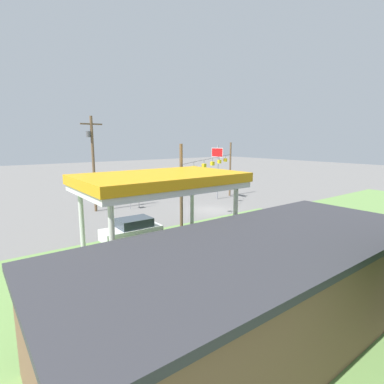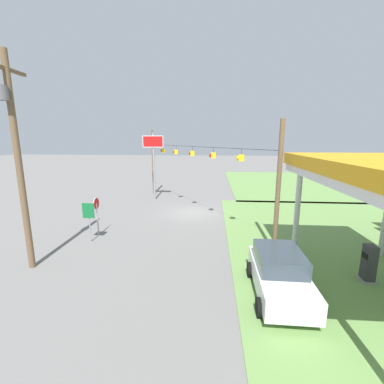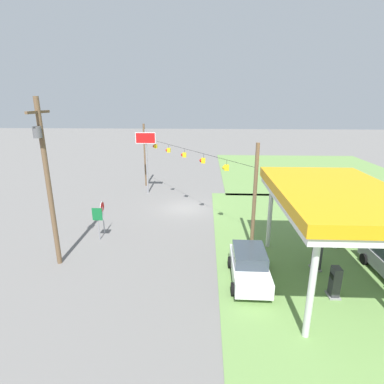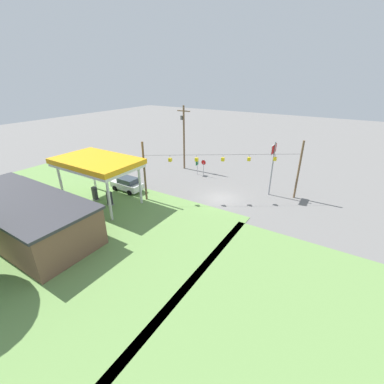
{
  "view_description": "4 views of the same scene",
  "coord_description": "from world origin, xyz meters",
  "px_view_note": "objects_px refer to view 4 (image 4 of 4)",
  "views": [
    {
      "loc": [
        20.44,
        23.4,
        7.26
      ],
      "look_at": [
        5.22,
        3.38,
        2.95
      ],
      "focal_mm": 28.0,
      "sensor_mm": 36.0,
      "label": 1
    },
    {
      "loc": [
        20.74,
        1.61,
        6.04
      ],
      "look_at": [
        1.99,
        0.11,
        2.19
      ],
      "focal_mm": 24.0,
      "sensor_mm": 36.0,
      "label": 2
    },
    {
      "loc": [
        25.81,
        1.81,
        9.51
      ],
      "look_at": [
        4.89,
        0.88,
        3.07
      ],
      "focal_mm": 28.0,
      "sensor_mm": 36.0,
      "label": 3
    },
    {
      "loc": [
        -11.94,
        25.73,
        13.6
      ],
      "look_at": [
        2.17,
        3.18,
        1.56
      ],
      "focal_mm": 24.0,
      "sensor_mm": 36.0,
      "label": 4
    }
  ],
  "objects_px": {
    "fuel_pump_far": "(95,194)",
    "route_sign": "(197,164)",
    "gas_station_canopy": "(97,163)",
    "car_at_pumps_front": "(127,184)",
    "stop_sign_overhead": "(273,158)",
    "utility_pole_main": "(184,135)",
    "fuel_pump_near": "(110,199)",
    "gas_station_store": "(23,216)",
    "car_at_pumps_rear": "(73,210)",
    "stop_sign_roadside": "(204,164)"
  },
  "relations": [
    {
      "from": "stop_sign_overhead",
      "to": "route_sign",
      "type": "bearing_deg",
      "value": -6.89
    },
    {
      "from": "fuel_pump_far",
      "to": "fuel_pump_near",
      "type": "bearing_deg",
      "value": 180.0
    },
    {
      "from": "gas_station_canopy",
      "to": "stop_sign_roadside",
      "type": "height_order",
      "value": "gas_station_canopy"
    },
    {
      "from": "utility_pole_main",
      "to": "car_at_pumps_rear",
      "type": "bearing_deg",
      "value": 87.44
    },
    {
      "from": "fuel_pump_far",
      "to": "stop_sign_overhead",
      "type": "relative_size",
      "value": 0.25
    },
    {
      "from": "gas_station_store",
      "to": "car_at_pumps_rear",
      "type": "relative_size",
      "value": 3.28
    },
    {
      "from": "route_sign",
      "to": "fuel_pump_far",
      "type": "bearing_deg",
      "value": 67.27
    },
    {
      "from": "car_at_pumps_front",
      "to": "stop_sign_overhead",
      "type": "relative_size",
      "value": 0.64
    },
    {
      "from": "stop_sign_roadside",
      "to": "gas_station_store",
      "type": "bearing_deg",
      "value": -106.15
    },
    {
      "from": "fuel_pump_near",
      "to": "car_at_pumps_front",
      "type": "height_order",
      "value": "car_at_pumps_front"
    },
    {
      "from": "gas_station_canopy",
      "to": "car_at_pumps_front",
      "type": "relative_size",
      "value": 2.21
    },
    {
      "from": "gas_station_store",
      "to": "stop_sign_roadside",
      "type": "xyz_separation_m",
      "value": [
        -6.43,
        -22.19,
        -0.06
      ]
    },
    {
      "from": "fuel_pump_far",
      "to": "gas_station_store",
      "type": "bearing_deg",
      "value": 93.56
    },
    {
      "from": "car_at_pumps_front",
      "to": "fuel_pump_far",
      "type": "bearing_deg",
      "value": 73.22
    },
    {
      "from": "fuel_pump_near",
      "to": "route_sign",
      "type": "relative_size",
      "value": 0.69
    },
    {
      "from": "fuel_pump_far",
      "to": "route_sign",
      "type": "xyz_separation_m",
      "value": [
        -5.85,
        -13.96,
        0.92
      ]
    },
    {
      "from": "fuel_pump_near",
      "to": "route_sign",
      "type": "bearing_deg",
      "value": -103.27
    },
    {
      "from": "car_at_pumps_rear",
      "to": "route_sign",
      "type": "relative_size",
      "value": 1.98
    },
    {
      "from": "car_at_pumps_front",
      "to": "utility_pole_main",
      "type": "height_order",
      "value": "utility_pole_main"
    },
    {
      "from": "car_at_pumps_front",
      "to": "car_at_pumps_rear",
      "type": "bearing_deg",
      "value": 93.84
    },
    {
      "from": "gas_station_store",
      "to": "fuel_pump_near",
      "type": "distance_m",
      "value": 8.54
    },
    {
      "from": "car_at_pumps_front",
      "to": "route_sign",
      "type": "xyz_separation_m",
      "value": [
        -4.56,
        -9.9,
        0.79
      ]
    },
    {
      "from": "car_at_pumps_front",
      "to": "stop_sign_roadside",
      "type": "xyz_separation_m",
      "value": [
        -5.65,
        -9.9,
        0.89
      ]
    },
    {
      "from": "car_at_pumps_rear",
      "to": "stop_sign_overhead",
      "type": "relative_size",
      "value": 0.71
    },
    {
      "from": "fuel_pump_near",
      "to": "car_at_pumps_front",
      "type": "bearing_deg",
      "value": -72.7
    },
    {
      "from": "gas_station_store",
      "to": "utility_pole_main",
      "type": "height_order",
      "value": "utility_pole_main"
    },
    {
      "from": "utility_pole_main",
      "to": "gas_station_store",
      "type": "bearing_deg",
      "value": 84.98
    },
    {
      "from": "stop_sign_overhead",
      "to": "utility_pole_main",
      "type": "xyz_separation_m",
      "value": [
        14.55,
        -2.73,
        0.68
      ]
    },
    {
      "from": "car_at_pumps_rear",
      "to": "route_sign",
      "type": "bearing_deg",
      "value": 77.03
    },
    {
      "from": "car_at_pumps_front",
      "to": "fuel_pump_near",
      "type": "bearing_deg",
      "value": 108.14
    },
    {
      "from": "gas_station_store",
      "to": "fuel_pump_far",
      "type": "xyz_separation_m",
      "value": [
        0.51,
        -8.22,
        -1.08
      ]
    },
    {
      "from": "car_at_pumps_front",
      "to": "utility_pole_main",
      "type": "relative_size",
      "value": 0.44
    },
    {
      "from": "gas_station_store",
      "to": "utility_pole_main",
      "type": "relative_size",
      "value": 1.6
    },
    {
      "from": "fuel_pump_near",
      "to": "route_sign",
      "type": "distance_m",
      "value": 14.37
    },
    {
      "from": "fuel_pump_far",
      "to": "utility_pole_main",
      "type": "bearing_deg",
      "value": -99.56
    },
    {
      "from": "stop_sign_roadside",
      "to": "route_sign",
      "type": "distance_m",
      "value": 1.09
    },
    {
      "from": "gas_station_canopy",
      "to": "utility_pole_main",
      "type": "xyz_separation_m",
      "value": [
        -1.3,
        -15.33,
        0.58
      ]
    },
    {
      "from": "gas_station_canopy",
      "to": "car_at_pumps_rear",
      "type": "height_order",
      "value": "gas_station_canopy"
    },
    {
      "from": "fuel_pump_near",
      "to": "stop_sign_roadside",
      "type": "relative_size",
      "value": 0.66
    },
    {
      "from": "fuel_pump_near",
      "to": "fuel_pump_far",
      "type": "distance_m",
      "value": 2.56
    },
    {
      "from": "gas_station_canopy",
      "to": "car_at_pumps_front",
      "type": "bearing_deg",
      "value": -90.18
    },
    {
      "from": "car_at_pumps_front",
      "to": "car_at_pumps_rear",
      "type": "distance_m",
      "value": 8.14
    },
    {
      "from": "gas_station_canopy",
      "to": "stop_sign_overhead",
      "type": "height_order",
      "value": "stop_sign_overhead"
    },
    {
      "from": "gas_station_store",
      "to": "stop_sign_roadside",
      "type": "relative_size",
      "value": 6.22
    },
    {
      "from": "car_at_pumps_front",
      "to": "stop_sign_overhead",
      "type": "xyz_separation_m",
      "value": [
        -15.84,
        -8.54,
        3.83
      ]
    },
    {
      "from": "utility_pole_main",
      "to": "stop_sign_overhead",
      "type": "bearing_deg",
      "value": 169.38
    },
    {
      "from": "fuel_pump_far",
      "to": "car_at_pumps_rear",
      "type": "height_order",
      "value": "car_at_pumps_rear"
    },
    {
      "from": "car_at_pumps_front",
      "to": "route_sign",
      "type": "bearing_deg",
      "value": -113.88
    },
    {
      "from": "gas_station_store",
      "to": "gas_station_canopy",
      "type": "bearing_deg",
      "value": -95.32
    },
    {
      "from": "gas_station_canopy",
      "to": "fuel_pump_far",
      "type": "height_order",
      "value": "gas_station_canopy"
    }
  ]
}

